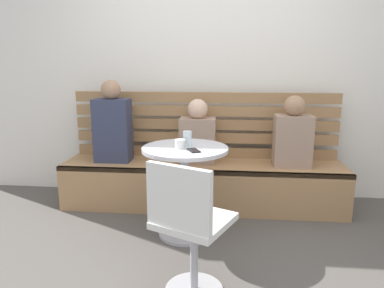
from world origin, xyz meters
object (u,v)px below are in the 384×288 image
(person_child_left, at_px, (293,135))
(cup_ceramic_white, at_px, (180,144))
(white_chair, at_px, (189,226))
(phone_on_table, at_px, (194,150))
(booth_bench, at_px, (202,185))
(cup_glass_tall, at_px, (187,139))
(person_adult, at_px, (113,125))
(cafe_table, at_px, (185,174))
(person_child_middle, at_px, (198,135))

(person_child_left, height_order, cup_ceramic_white, person_child_left)
(white_chair, height_order, phone_on_table, white_chair)
(booth_bench, bearing_deg, white_chair, -89.17)
(booth_bench, bearing_deg, phone_on_table, -91.27)
(person_child_left, distance_m, cup_glass_tall, 1.08)
(person_adult, bearing_deg, cup_glass_tall, -35.81)
(cup_ceramic_white, bearing_deg, white_chair, -78.98)
(person_child_left, xyz_separation_m, cup_ceramic_white, (-0.97, -0.65, 0.04))
(cup_glass_tall, distance_m, phone_on_table, 0.18)
(cafe_table, bearing_deg, person_adult, 141.63)
(cafe_table, bearing_deg, phone_on_table, -55.92)
(cafe_table, relative_size, phone_on_table, 5.29)
(cafe_table, xyz_separation_m, person_child_middle, (0.04, 0.64, 0.19))
(phone_on_table, bearing_deg, cafe_table, 99.66)
(person_adult, height_order, phone_on_table, person_adult)
(white_chair, bearing_deg, person_child_left, 59.96)
(cup_ceramic_white, height_order, phone_on_table, cup_ceramic_white)
(cup_glass_tall, height_order, phone_on_table, cup_glass_tall)
(cup_ceramic_white, bearing_deg, person_child_middle, 83.36)
(cup_ceramic_white, xyz_separation_m, phone_on_table, (0.11, -0.07, -0.03))
(cafe_table, relative_size, cup_glass_tall, 6.17)
(white_chair, distance_m, cup_glass_tall, 0.92)
(cafe_table, xyz_separation_m, person_adult, (-0.78, 0.62, 0.28))
(booth_bench, bearing_deg, cup_glass_tall, -98.15)
(person_child_left, bearing_deg, cafe_table, -146.99)
(cafe_table, distance_m, phone_on_table, 0.26)
(person_adult, relative_size, person_child_middle, 1.29)
(booth_bench, relative_size, person_child_middle, 4.38)
(booth_bench, height_order, person_child_middle, person_child_middle)
(person_child_middle, bearing_deg, phone_on_table, -87.52)
(person_child_left, bearing_deg, white_chair, -120.04)
(white_chair, distance_m, person_adult, 1.72)
(cafe_table, bearing_deg, cup_ceramic_white, -130.41)
(cafe_table, height_order, cup_ceramic_white, cup_ceramic_white)
(booth_bench, distance_m, person_adult, 1.05)
(cup_glass_tall, xyz_separation_m, phone_on_table, (0.07, -0.16, -0.06))
(booth_bench, distance_m, cup_glass_tall, 0.81)
(person_child_left, relative_size, phone_on_table, 4.72)
(cafe_table, bearing_deg, cup_glass_tall, 74.33)
(cafe_table, relative_size, person_child_left, 1.12)
(person_child_left, bearing_deg, person_child_middle, 177.52)
(cafe_table, relative_size, person_child_middle, 1.20)
(person_child_middle, height_order, phone_on_table, person_child_middle)
(booth_bench, bearing_deg, person_child_left, -0.49)
(booth_bench, xyz_separation_m, cafe_table, (-0.09, -0.61, 0.30))
(white_chair, relative_size, person_child_middle, 1.38)
(person_adult, distance_m, person_child_left, 1.72)
(booth_bench, relative_size, white_chair, 3.18)
(cup_ceramic_white, bearing_deg, person_child_left, 33.76)
(person_child_left, height_order, phone_on_table, person_child_left)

